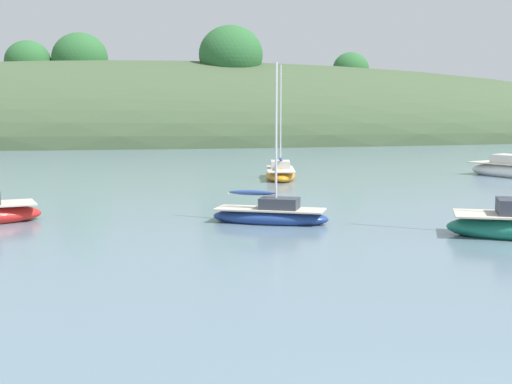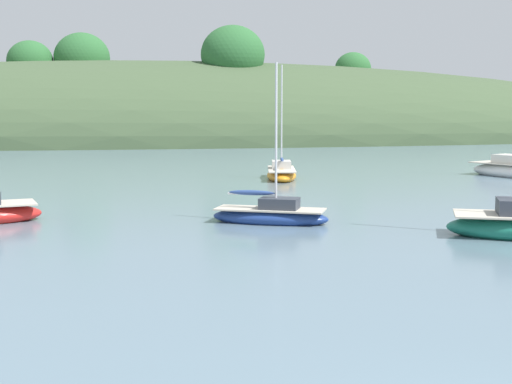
# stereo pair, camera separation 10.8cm
# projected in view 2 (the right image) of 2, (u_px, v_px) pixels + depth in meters

# --- Properties ---
(far_shoreline_hill) EXTENTS (150.00, 36.00, 24.33)m
(far_shoreline_hill) POSITION_uv_depth(u_px,v_px,m) (162.00, 140.00, 93.59)
(far_shoreline_hill) COLOR #425638
(far_shoreline_hill) RESTS_ON ground
(sailboat_white_near) EXTENTS (2.75, 5.52, 7.21)m
(sailboat_white_near) POSITION_uv_depth(u_px,v_px,m) (281.00, 173.00, 45.43)
(sailboat_white_near) COLOR orange
(sailboat_white_near) RESTS_ON ground
(sailboat_yellow_far) EXTENTS (4.83, 3.32, 6.34)m
(sailboat_yellow_far) POSITION_uv_depth(u_px,v_px,m) (271.00, 215.00, 28.47)
(sailboat_yellow_far) COLOR navy
(sailboat_yellow_far) RESTS_ON ground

